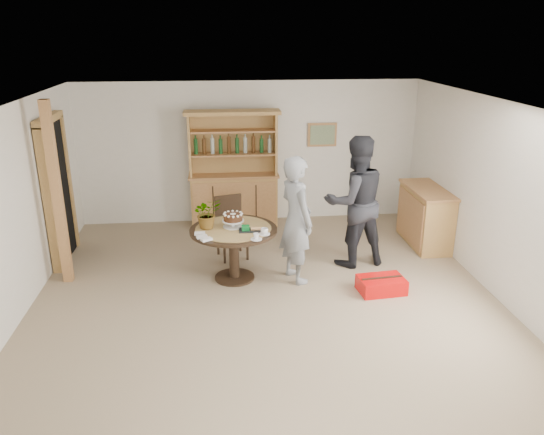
{
  "coord_description": "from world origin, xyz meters",
  "views": [
    {
      "loc": [
        -0.56,
        -5.76,
        3.32
      ],
      "look_at": [
        0.1,
        0.58,
        1.05
      ],
      "focal_mm": 35.0,
      "sensor_mm": 36.0,
      "label": 1
    }
  ],
  "objects_px": {
    "sideboard": "(425,216)",
    "adult_person": "(355,202)",
    "dining_table": "(234,239)",
    "red_suitcase": "(381,285)",
    "hutch": "(234,187)",
    "teen_boy": "(296,220)",
    "dining_chair": "(230,223)"
  },
  "relations": [
    {
      "from": "sideboard",
      "to": "teen_boy",
      "type": "height_order",
      "value": "teen_boy"
    },
    {
      "from": "dining_table",
      "to": "hutch",
      "type": "bearing_deg",
      "value": 87.77
    },
    {
      "from": "dining_table",
      "to": "teen_boy",
      "type": "relative_size",
      "value": 0.68
    },
    {
      "from": "teen_boy",
      "to": "red_suitcase",
      "type": "xyz_separation_m",
      "value": [
        1.09,
        -0.51,
        -0.78
      ]
    },
    {
      "from": "hutch",
      "to": "teen_boy",
      "type": "bearing_deg",
      "value": -71.76
    },
    {
      "from": "adult_person",
      "to": "red_suitcase",
      "type": "distance_m",
      "value": 1.3
    },
    {
      "from": "dining_table",
      "to": "adult_person",
      "type": "relative_size",
      "value": 0.62
    },
    {
      "from": "teen_boy",
      "to": "dining_chair",
      "type": "bearing_deg",
      "value": 21.74
    },
    {
      "from": "sideboard",
      "to": "adult_person",
      "type": "xyz_separation_m",
      "value": [
        -1.35,
        -0.63,
        0.49
      ]
    },
    {
      "from": "hutch",
      "to": "dining_table",
      "type": "height_order",
      "value": "hutch"
    },
    {
      "from": "sideboard",
      "to": "red_suitcase",
      "type": "distance_m",
      "value": 2.02
    },
    {
      "from": "dining_table",
      "to": "red_suitcase",
      "type": "distance_m",
      "value": 2.09
    },
    {
      "from": "teen_boy",
      "to": "adult_person",
      "type": "relative_size",
      "value": 0.92
    },
    {
      "from": "dining_chair",
      "to": "hutch",
      "type": "bearing_deg",
      "value": 70.68
    },
    {
      "from": "adult_person",
      "to": "hutch",
      "type": "bearing_deg",
      "value": -58.56
    },
    {
      "from": "hutch",
      "to": "teen_boy",
      "type": "xyz_separation_m",
      "value": [
        0.76,
        -2.32,
        0.2
      ]
    },
    {
      "from": "hutch",
      "to": "adult_person",
      "type": "distance_m",
      "value": 2.54
    },
    {
      "from": "sideboard",
      "to": "adult_person",
      "type": "distance_m",
      "value": 1.57
    },
    {
      "from": "hutch",
      "to": "sideboard",
      "type": "height_order",
      "value": "hutch"
    },
    {
      "from": "sideboard",
      "to": "adult_person",
      "type": "height_order",
      "value": "adult_person"
    },
    {
      "from": "sideboard",
      "to": "teen_boy",
      "type": "relative_size",
      "value": 0.71
    },
    {
      "from": "hutch",
      "to": "dining_chair",
      "type": "bearing_deg",
      "value": -94.39
    },
    {
      "from": "dining_chair",
      "to": "dining_table",
      "type": "bearing_deg",
      "value": -103.51
    },
    {
      "from": "teen_boy",
      "to": "red_suitcase",
      "type": "distance_m",
      "value": 1.43
    },
    {
      "from": "red_suitcase",
      "to": "sideboard",
      "type": "bearing_deg",
      "value": 47.62
    },
    {
      "from": "sideboard",
      "to": "dining_table",
      "type": "bearing_deg",
      "value": -162.66
    },
    {
      "from": "sideboard",
      "to": "red_suitcase",
      "type": "xyz_separation_m",
      "value": [
        -1.19,
        -1.59,
        -0.37
      ]
    },
    {
      "from": "sideboard",
      "to": "dining_chair",
      "type": "relative_size",
      "value": 1.33
    },
    {
      "from": "sideboard",
      "to": "adult_person",
      "type": "relative_size",
      "value": 0.65
    },
    {
      "from": "dining_table",
      "to": "teen_boy",
      "type": "bearing_deg",
      "value": -6.71
    },
    {
      "from": "hutch",
      "to": "sideboard",
      "type": "bearing_deg",
      "value": -22.21
    },
    {
      "from": "adult_person",
      "to": "red_suitcase",
      "type": "height_order",
      "value": "adult_person"
    }
  ]
}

